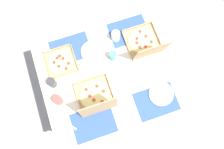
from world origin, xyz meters
TOP-DOWN VIEW (x-y plane):
  - ground_plane at (0.00, 0.00)m, footprint 6.00×6.00m
  - dining_table at (0.00, 0.00)m, footprint 1.26×1.00m
  - placemat_near_left at (-0.28, -0.35)m, footprint 0.36×0.26m
  - placemat_near_right at (0.28, -0.35)m, footprint 0.36×0.26m
  - placemat_far_left at (-0.28, 0.35)m, footprint 0.36×0.26m
  - placemat_far_right at (0.28, 0.35)m, footprint 0.36×0.26m
  - pizza_box_center at (-0.36, -0.17)m, footprint 0.30×0.35m
  - pizza_box_corner_left at (0.20, 0.16)m, footprint 0.30×0.31m
  - pizza_box_corner_right at (0.40, -0.26)m, footprint 0.26×0.26m
  - plate_middle at (0.10, -0.26)m, footprint 0.21×0.21m
  - plate_far_right at (-0.34, 0.30)m, footprint 0.21×0.21m
  - plate_near_left at (-0.46, 0.10)m, footprint 0.21×0.21m
  - cup_clear_right at (-0.14, -0.32)m, footprint 0.08×0.08m
  - cup_dark at (0.51, 0.08)m, footprint 0.08×0.08m
  - cup_spare at (-0.06, -0.15)m, footprint 0.07×0.07m
  - cup_red at (0.52, -0.08)m, footprint 0.07×0.07m
  - fork_by_near_right at (-0.09, 0.05)m, footprint 0.02×0.19m
  - fork_by_near_left at (0.50, 0.28)m, footprint 0.13×0.16m

SIDE VIEW (x-z plane):
  - ground_plane at x=0.00m, z-range 0.00..0.00m
  - dining_table at x=0.00m, z-range 0.26..1.00m
  - placemat_near_left at x=-0.28m, z-range 0.74..0.74m
  - placemat_near_right at x=0.28m, z-range 0.74..0.74m
  - placemat_far_left at x=-0.28m, z-range 0.74..0.74m
  - placemat_far_right at x=0.28m, z-range 0.74..0.74m
  - fork_by_near_right at x=-0.09m, z-range 0.74..0.75m
  - fork_by_near_left at x=0.50m, z-range 0.74..0.75m
  - plate_middle at x=0.10m, z-range 0.74..0.76m
  - plate_far_right at x=-0.34m, z-range 0.74..0.76m
  - plate_near_left at x=-0.46m, z-range 0.74..0.76m
  - pizza_box_corner_right at x=0.40m, z-range 0.73..0.77m
  - cup_dark at x=0.51m, z-range 0.74..0.83m
  - cup_spare at x=-0.06m, z-range 0.74..0.84m
  - cup_red at x=0.52m, z-range 0.74..0.84m
  - cup_clear_right at x=-0.14m, z-range 0.74..0.84m
  - pizza_box_center at x=-0.36m, z-range 0.62..0.96m
  - pizza_box_corner_left at x=0.20m, z-range 0.62..0.96m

